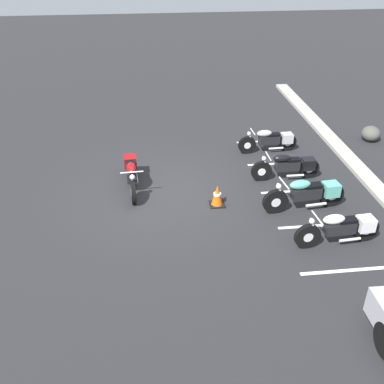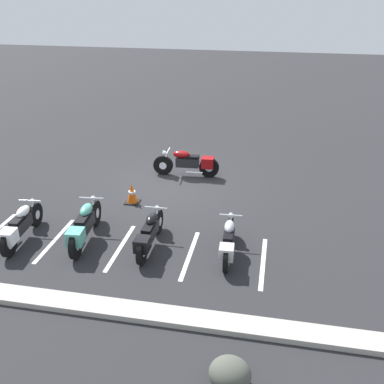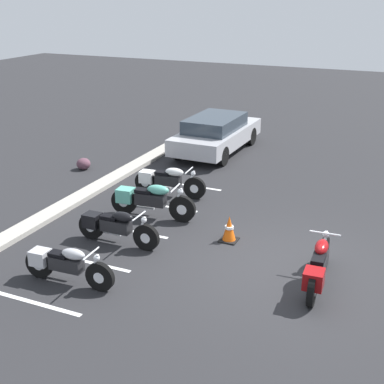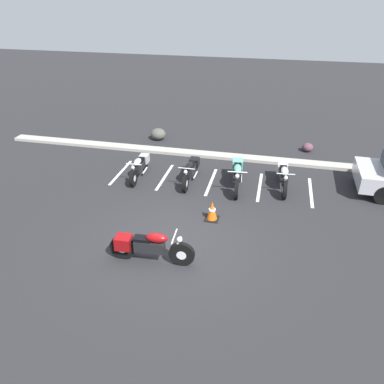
{
  "view_description": "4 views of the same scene",
  "coord_description": "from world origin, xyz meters",
  "px_view_note": "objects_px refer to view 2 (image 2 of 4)",
  "views": [
    {
      "loc": [
        10.74,
        -0.34,
        6.42
      ],
      "look_at": [
        1.11,
        0.76,
        0.66
      ],
      "focal_mm": 42.0,
      "sensor_mm": 36.0,
      "label": 1
    },
    {
      "loc": [
        -3.17,
        12.56,
        5.83
      ],
      "look_at": [
        -1.16,
        2.28,
        0.88
      ],
      "focal_mm": 42.0,
      "sensor_mm": 36.0,
      "label": 2
    },
    {
      "loc": [
        -9.61,
        -2.22,
        5.35
      ],
      "look_at": [
        0.66,
        2.35,
        1.08
      ],
      "focal_mm": 50.0,
      "sensor_mm": 36.0,
      "label": 3
    },
    {
      "loc": [
        2.26,
        -7.75,
        6.08
      ],
      "look_at": [
        0.09,
        1.73,
        0.71
      ],
      "focal_mm": 35.0,
      "sensor_mm": 36.0,
      "label": 4
    }
  ],
  "objects_px": {
    "parked_bike_1": "(149,233)",
    "parked_bike_3": "(20,226)",
    "parked_bike_0": "(228,241)",
    "traffic_cone": "(132,194)",
    "motorcycle_maroon_featured": "(189,163)",
    "landscape_rock_1": "(230,374)",
    "parked_bike_2": "(84,225)"
  },
  "relations": [
    {
      "from": "parked_bike_0",
      "to": "parked_bike_2",
      "type": "xyz_separation_m",
      "value": [
        3.5,
        0.05,
        0.06
      ]
    },
    {
      "from": "parked_bike_3",
      "to": "landscape_rock_1",
      "type": "relative_size",
      "value": 3.06
    },
    {
      "from": "motorcycle_maroon_featured",
      "to": "parked_bike_2",
      "type": "height_order",
      "value": "parked_bike_2"
    },
    {
      "from": "parked_bike_1",
      "to": "parked_bike_3",
      "type": "relative_size",
      "value": 0.98
    },
    {
      "from": "parked_bike_0",
      "to": "parked_bike_1",
      "type": "bearing_deg",
      "value": 88.76
    },
    {
      "from": "parked_bike_1",
      "to": "parked_bike_2",
      "type": "height_order",
      "value": "parked_bike_2"
    },
    {
      "from": "motorcycle_maroon_featured",
      "to": "landscape_rock_1",
      "type": "relative_size",
      "value": 3.19
    },
    {
      "from": "parked_bike_0",
      "to": "parked_bike_3",
      "type": "xyz_separation_m",
      "value": [
        5.04,
        0.32,
        0.02
      ]
    },
    {
      "from": "motorcycle_maroon_featured",
      "to": "parked_bike_0",
      "type": "relative_size",
      "value": 1.11
    },
    {
      "from": "parked_bike_2",
      "to": "parked_bike_3",
      "type": "xyz_separation_m",
      "value": [
        1.54,
        0.27,
        -0.03
      ]
    },
    {
      "from": "parked_bike_0",
      "to": "traffic_cone",
      "type": "xyz_separation_m",
      "value": [
        3.05,
        -2.26,
        -0.13
      ]
    },
    {
      "from": "parked_bike_0",
      "to": "parked_bike_2",
      "type": "relative_size",
      "value": 0.88
    },
    {
      "from": "parked_bike_2",
      "to": "traffic_cone",
      "type": "height_order",
      "value": "parked_bike_2"
    },
    {
      "from": "traffic_cone",
      "to": "parked_bike_2",
      "type": "bearing_deg",
      "value": 78.91
    },
    {
      "from": "parked_bike_0",
      "to": "traffic_cone",
      "type": "bearing_deg",
      "value": 50.92
    },
    {
      "from": "parked_bike_1",
      "to": "parked_bike_2",
      "type": "distance_m",
      "value": 1.63
    },
    {
      "from": "motorcycle_maroon_featured",
      "to": "parked_bike_1",
      "type": "distance_m",
      "value": 4.54
    },
    {
      "from": "parked_bike_2",
      "to": "parked_bike_0",
      "type": "bearing_deg",
      "value": -94.74
    },
    {
      "from": "parked_bike_0",
      "to": "parked_bike_1",
      "type": "distance_m",
      "value": 1.87
    },
    {
      "from": "motorcycle_maroon_featured",
      "to": "parked_bike_3",
      "type": "bearing_deg",
      "value": 53.19
    },
    {
      "from": "motorcycle_maroon_featured",
      "to": "landscape_rock_1",
      "type": "bearing_deg",
      "value": 102.55
    },
    {
      "from": "parked_bike_1",
      "to": "landscape_rock_1",
      "type": "bearing_deg",
      "value": -147.2
    },
    {
      "from": "motorcycle_maroon_featured",
      "to": "parked_bike_0",
      "type": "height_order",
      "value": "motorcycle_maroon_featured"
    },
    {
      "from": "parked_bike_0",
      "to": "parked_bike_1",
      "type": "relative_size",
      "value": 0.97
    },
    {
      "from": "parked_bike_2",
      "to": "parked_bike_3",
      "type": "relative_size",
      "value": 1.07
    },
    {
      "from": "parked_bike_3",
      "to": "traffic_cone",
      "type": "distance_m",
      "value": 3.26
    },
    {
      "from": "parked_bike_3",
      "to": "landscape_rock_1",
      "type": "xyz_separation_m",
      "value": [
        -5.51,
        3.35,
        -0.18
      ]
    },
    {
      "from": "motorcycle_maroon_featured",
      "to": "parked_bike_1",
      "type": "relative_size",
      "value": 1.07
    },
    {
      "from": "motorcycle_maroon_featured",
      "to": "traffic_cone",
      "type": "distance_m",
      "value": 2.56
    },
    {
      "from": "parked_bike_1",
      "to": "parked_bike_3",
      "type": "bearing_deg",
      "value": 95.05
    },
    {
      "from": "parked_bike_3",
      "to": "traffic_cone",
      "type": "bearing_deg",
      "value": -41.9
    },
    {
      "from": "parked_bike_0",
      "to": "traffic_cone",
      "type": "height_order",
      "value": "parked_bike_0"
    }
  ]
}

